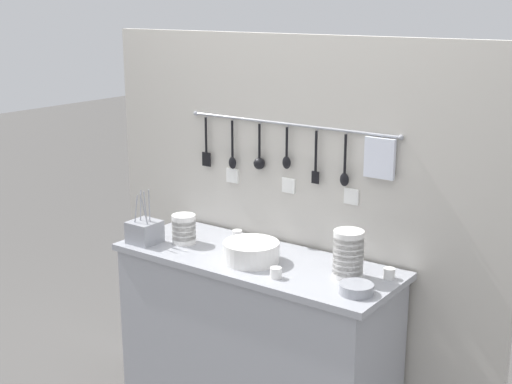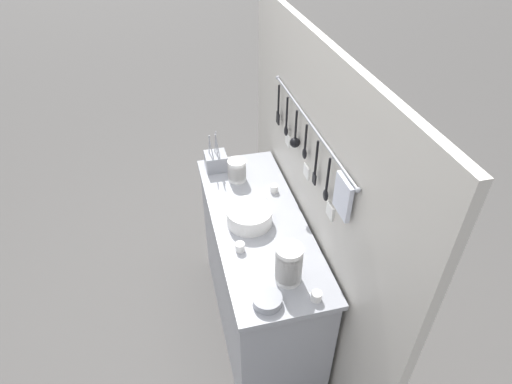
{
  "view_description": "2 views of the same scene",
  "coord_description": "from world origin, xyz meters",
  "px_view_note": "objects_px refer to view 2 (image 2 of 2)",
  "views": [
    {
      "loc": [
        1.76,
        -2.44,
        2.07
      ],
      "look_at": [
        -0.03,
        0.04,
        1.25
      ],
      "focal_mm": 50.0,
      "sensor_mm": 36.0,
      "label": 1
    },
    {
      "loc": [
        1.72,
        -0.44,
        2.52
      ],
      "look_at": [
        -0.07,
        0.01,
        1.09
      ],
      "focal_mm": 30.0,
      "sensor_mm": 36.0,
      "label": 2
    }
  ],
  "objects_px": {
    "cutlery_caddy": "(216,161)",
    "cup_beside_plates": "(274,188)",
    "cup_front_left": "(316,296)",
    "plate_stack": "(249,216)",
    "steel_mixing_bowl": "(267,300)",
    "cup_by_caddy": "(262,200)",
    "bowl_stack_tall_left": "(237,170)",
    "cup_edge_far": "(240,247)",
    "bowl_stack_back_corner": "(289,264)"
  },
  "relations": [
    {
      "from": "steel_mixing_bowl",
      "to": "cup_front_left",
      "type": "xyz_separation_m",
      "value": [
        0.03,
        0.22,
        0.0
      ]
    },
    {
      "from": "bowl_stack_back_corner",
      "to": "cup_by_caddy",
      "type": "xyz_separation_m",
      "value": [
        -0.58,
        0.02,
        -0.08
      ]
    },
    {
      "from": "cutlery_caddy",
      "to": "cup_beside_plates",
      "type": "distance_m",
      "value": 0.44
    },
    {
      "from": "cutlery_caddy",
      "to": "cup_beside_plates",
      "type": "bearing_deg",
      "value": 41.98
    },
    {
      "from": "cup_beside_plates",
      "to": "bowl_stack_back_corner",
      "type": "bearing_deg",
      "value": -10.22
    },
    {
      "from": "bowl_stack_back_corner",
      "to": "cup_front_left",
      "type": "relative_size",
      "value": 4.16
    },
    {
      "from": "cutlery_caddy",
      "to": "cup_by_caddy",
      "type": "bearing_deg",
      "value": 25.35
    },
    {
      "from": "bowl_stack_back_corner",
      "to": "cup_edge_far",
      "type": "distance_m",
      "value": 0.31
    },
    {
      "from": "plate_stack",
      "to": "steel_mixing_bowl",
      "type": "distance_m",
      "value": 0.55
    },
    {
      "from": "steel_mixing_bowl",
      "to": "cup_by_caddy",
      "type": "height_order",
      "value": "cup_by_caddy"
    },
    {
      "from": "plate_stack",
      "to": "cup_by_caddy",
      "type": "bearing_deg",
      "value": 143.44
    },
    {
      "from": "cup_edge_far",
      "to": "cup_beside_plates",
      "type": "xyz_separation_m",
      "value": [
        -0.43,
        0.3,
        0.0
      ]
    },
    {
      "from": "steel_mixing_bowl",
      "to": "bowl_stack_back_corner",
      "type": "bearing_deg",
      "value": 130.36
    },
    {
      "from": "cup_beside_plates",
      "to": "cup_by_caddy",
      "type": "height_order",
      "value": "same"
    },
    {
      "from": "cup_edge_far",
      "to": "bowl_stack_back_corner",
      "type": "bearing_deg",
      "value": 37.06
    },
    {
      "from": "cutlery_caddy",
      "to": "cup_edge_far",
      "type": "xyz_separation_m",
      "value": [
        0.76,
        -0.01,
        -0.03
      ]
    },
    {
      "from": "steel_mixing_bowl",
      "to": "cup_front_left",
      "type": "distance_m",
      "value": 0.22
    },
    {
      "from": "plate_stack",
      "to": "steel_mixing_bowl",
      "type": "xyz_separation_m",
      "value": [
        0.55,
        -0.05,
        -0.02
      ]
    },
    {
      "from": "bowl_stack_tall_left",
      "to": "plate_stack",
      "type": "xyz_separation_m",
      "value": [
        0.41,
        -0.02,
        -0.02
      ]
    },
    {
      "from": "plate_stack",
      "to": "steel_mixing_bowl",
      "type": "relative_size",
      "value": 1.83
    },
    {
      "from": "cup_beside_plates",
      "to": "cup_front_left",
      "type": "bearing_deg",
      "value": -2.26
    },
    {
      "from": "steel_mixing_bowl",
      "to": "cup_beside_plates",
      "type": "distance_m",
      "value": 0.82
    },
    {
      "from": "bowl_stack_back_corner",
      "to": "cup_front_left",
      "type": "distance_m",
      "value": 0.19
    },
    {
      "from": "cup_front_left",
      "to": "cup_by_caddy",
      "type": "relative_size",
      "value": 1.0
    },
    {
      "from": "bowl_stack_tall_left",
      "to": "cup_beside_plates",
      "type": "relative_size",
      "value": 2.83
    },
    {
      "from": "bowl_stack_back_corner",
      "to": "cup_by_caddy",
      "type": "relative_size",
      "value": 4.16
    },
    {
      "from": "cup_edge_far",
      "to": "cup_front_left",
      "type": "distance_m",
      "value": 0.47
    },
    {
      "from": "steel_mixing_bowl",
      "to": "cup_by_caddy",
      "type": "relative_size",
      "value": 2.79
    },
    {
      "from": "bowl_stack_tall_left",
      "to": "cup_by_caddy",
      "type": "distance_m",
      "value": 0.28
    },
    {
      "from": "plate_stack",
      "to": "cup_by_caddy",
      "type": "relative_size",
      "value": 5.11
    },
    {
      "from": "bowl_stack_tall_left",
      "to": "cup_by_caddy",
      "type": "bearing_deg",
      "value": 19.3
    },
    {
      "from": "cup_edge_far",
      "to": "cup_by_caddy",
      "type": "height_order",
      "value": "same"
    },
    {
      "from": "bowl_stack_tall_left",
      "to": "steel_mixing_bowl",
      "type": "xyz_separation_m",
      "value": [
        0.95,
        -0.06,
        -0.05
      ]
    },
    {
      "from": "cutlery_caddy",
      "to": "cup_front_left",
      "type": "xyz_separation_m",
      "value": [
        1.14,
        0.26,
        -0.03
      ]
    },
    {
      "from": "cup_edge_far",
      "to": "cup_by_caddy",
      "type": "xyz_separation_m",
      "value": [
        -0.34,
        0.2,
        0.0
      ]
    },
    {
      "from": "cup_front_left",
      "to": "plate_stack",
      "type": "bearing_deg",
      "value": -163.36
    },
    {
      "from": "plate_stack",
      "to": "cup_front_left",
      "type": "distance_m",
      "value": 0.61
    },
    {
      "from": "plate_stack",
      "to": "cutlery_caddy",
      "type": "height_order",
      "value": "cutlery_caddy"
    },
    {
      "from": "bowl_stack_tall_left",
      "to": "cutlery_caddy",
      "type": "bearing_deg",
      "value": -145.71
    },
    {
      "from": "cutlery_caddy",
      "to": "cup_by_caddy",
      "type": "relative_size",
      "value": 5.45
    },
    {
      "from": "bowl_stack_tall_left",
      "to": "cutlery_caddy",
      "type": "relative_size",
      "value": 0.52
    },
    {
      "from": "bowl_stack_back_corner",
      "to": "cup_edge_far",
      "type": "xyz_separation_m",
      "value": [
        -0.24,
        -0.18,
        -0.08
      ]
    },
    {
      "from": "bowl_stack_tall_left",
      "to": "bowl_stack_back_corner",
      "type": "distance_m",
      "value": 0.85
    },
    {
      "from": "cup_edge_far",
      "to": "cup_beside_plates",
      "type": "distance_m",
      "value": 0.53
    },
    {
      "from": "steel_mixing_bowl",
      "to": "cup_edge_far",
      "type": "xyz_separation_m",
      "value": [
        -0.35,
        -0.05,
        0.0
      ]
    },
    {
      "from": "cutlery_caddy",
      "to": "cup_edge_far",
      "type": "bearing_deg",
      "value": -0.46
    },
    {
      "from": "cutlery_caddy",
      "to": "cup_beside_plates",
      "type": "height_order",
      "value": "cutlery_caddy"
    },
    {
      "from": "plate_stack",
      "to": "cup_by_caddy",
      "type": "xyz_separation_m",
      "value": [
        -0.15,
        0.11,
        -0.02
      ]
    },
    {
      "from": "steel_mixing_bowl",
      "to": "cup_front_left",
      "type": "relative_size",
      "value": 2.79
    },
    {
      "from": "plate_stack",
      "to": "cup_edge_far",
      "type": "relative_size",
      "value": 5.11
    }
  ]
}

